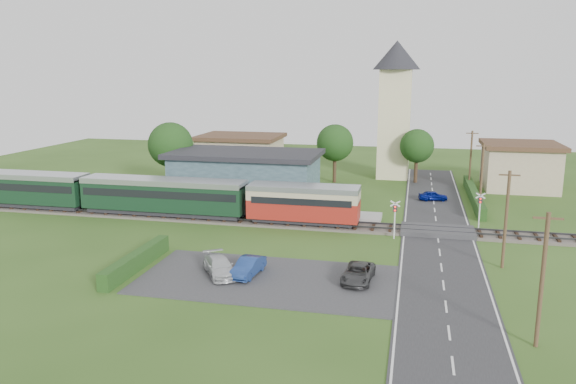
% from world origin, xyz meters
% --- Properties ---
extents(ground, '(120.00, 120.00, 0.00)m').
position_xyz_m(ground, '(0.00, 0.00, 0.00)').
color(ground, '#2D4C19').
extents(railway_track, '(76.00, 3.20, 0.49)m').
position_xyz_m(railway_track, '(0.00, 2.00, 0.11)').
color(railway_track, '#4C443D').
rests_on(railway_track, ground).
extents(road, '(6.00, 70.00, 0.05)m').
position_xyz_m(road, '(10.00, 0.00, 0.03)').
color(road, '#28282B').
rests_on(road, ground).
extents(car_park, '(17.00, 9.00, 0.08)m').
position_xyz_m(car_park, '(-1.50, -12.00, 0.04)').
color(car_park, '#333335').
rests_on(car_park, ground).
extents(crossing_deck, '(6.20, 3.40, 0.45)m').
position_xyz_m(crossing_deck, '(10.00, 2.00, 0.23)').
color(crossing_deck, '#333335').
rests_on(crossing_deck, ground).
extents(platform, '(30.00, 3.00, 0.45)m').
position_xyz_m(platform, '(-10.00, 5.20, 0.23)').
color(platform, gray).
rests_on(platform, ground).
extents(equipment_hut, '(2.30, 2.30, 2.55)m').
position_xyz_m(equipment_hut, '(-18.00, 5.20, 1.75)').
color(equipment_hut, beige).
rests_on(equipment_hut, platform).
extents(station_building, '(16.00, 9.00, 5.30)m').
position_xyz_m(station_building, '(-10.00, 10.99, 2.69)').
color(station_building, '#2D464F').
rests_on(station_building, ground).
extents(train, '(43.20, 2.90, 3.40)m').
position_xyz_m(train, '(-18.57, 2.00, 2.18)').
color(train, '#232328').
rests_on(train, ground).
extents(church_tower, '(6.00, 6.00, 17.60)m').
position_xyz_m(church_tower, '(5.00, 28.00, 10.23)').
color(church_tower, beige).
rests_on(church_tower, ground).
extents(house_west, '(10.80, 8.80, 5.50)m').
position_xyz_m(house_west, '(-15.00, 25.00, 2.79)').
color(house_west, tan).
rests_on(house_west, ground).
extents(house_east, '(8.80, 8.80, 5.50)m').
position_xyz_m(house_east, '(20.00, 24.00, 2.80)').
color(house_east, tan).
rests_on(house_east, ground).
extents(hedge_carpark, '(0.80, 9.00, 1.20)m').
position_xyz_m(hedge_carpark, '(-11.00, -12.00, 0.60)').
color(hedge_carpark, '#193814').
rests_on(hedge_carpark, ground).
extents(hedge_roadside, '(0.80, 18.00, 1.20)m').
position_xyz_m(hedge_roadside, '(14.20, 16.00, 0.60)').
color(hedge_roadside, '#193814').
rests_on(hedge_roadside, ground).
extents(hedge_station, '(22.00, 0.80, 1.30)m').
position_xyz_m(hedge_station, '(-10.00, 15.50, 0.65)').
color(hedge_station, '#193814').
rests_on(hedge_station, ground).
extents(tree_a, '(5.20, 5.20, 8.00)m').
position_xyz_m(tree_a, '(-20.00, 14.00, 5.38)').
color(tree_a, '#332316').
rests_on(tree_a, ground).
extents(tree_b, '(4.60, 4.60, 7.34)m').
position_xyz_m(tree_b, '(-2.00, 23.00, 5.02)').
color(tree_b, '#332316').
rests_on(tree_b, ground).
extents(tree_c, '(4.20, 4.20, 6.78)m').
position_xyz_m(tree_c, '(8.00, 25.00, 4.65)').
color(tree_c, '#332316').
rests_on(tree_c, ground).
extents(utility_pole_a, '(1.40, 0.22, 7.00)m').
position_xyz_m(utility_pole_a, '(14.20, -18.00, 3.63)').
color(utility_pole_a, '#473321').
rests_on(utility_pole_a, ground).
extents(utility_pole_b, '(1.40, 0.22, 7.00)m').
position_xyz_m(utility_pole_b, '(14.20, -6.00, 3.63)').
color(utility_pole_b, '#473321').
rests_on(utility_pole_b, ground).
extents(utility_pole_c, '(1.40, 0.22, 7.00)m').
position_xyz_m(utility_pole_c, '(14.20, 10.00, 3.63)').
color(utility_pole_c, '#473321').
rests_on(utility_pole_c, ground).
extents(utility_pole_d, '(1.40, 0.22, 7.00)m').
position_xyz_m(utility_pole_d, '(14.20, 22.00, 3.63)').
color(utility_pole_d, '#473321').
rests_on(utility_pole_d, ground).
extents(crossing_signal_near, '(0.84, 0.28, 3.28)m').
position_xyz_m(crossing_signal_near, '(6.40, -0.41, 2.14)').
color(crossing_signal_near, silver).
rests_on(crossing_signal_near, ground).
extents(crossing_signal_far, '(0.84, 0.28, 3.28)m').
position_xyz_m(crossing_signal_far, '(13.60, 4.39, 2.14)').
color(crossing_signal_far, silver).
rests_on(crossing_signal_far, ground).
extents(streetlamp_west, '(0.30, 0.30, 5.15)m').
position_xyz_m(streetlamp_west, '(-22.00, 20.00, 3.04)').
color(streetlamp_west, '#3F3F47').
rests_on(streetlamp_west, ground).
extents(streetlamp_east, '(0.30, 0.30, 5.15)m').
position_xyz_m(streetlamp_east, '(16.00, 27.00, 3.04)').
color(streetlamp_east, '#3F3F47').
rests_on(streetlamp_east, ground).
extents(car_on_road, '(3.26, 1.82, 1.05)m').
position_xyz_m(car_on_road, '(9.91, 14.94, 0.57)').
color(car_on_road, navy).
rests_on(car_on_road, road).
extents(car_park_blue, '(1.70, 3.80, 1.21)m').
position_xyz_m(car_park_blue, '(-2.90, -11.63, 0.69)').
color(car_park_blue, navy).
rests_on(car_park_blue, car_park).
extents(car_park_silver, '(3.73, 4.44, 1.22)m').
position_xyz_m(car_park_silver, '(-4.83, -11.97, 0.69)').
color(car_park_silver, silver).
rests_on(car_park_silver, car_park).
extents(car_park_dark, '(2.12, 4.10, 1.10)m').
position_xyz_m(car_park_dark, '(4.50, -11.07, 0.63)').
color(car_park_dark, '#353637').
rests_on(car_park_dark, car_park).
extents(pedestrian_near, '(0.59, 0.43, 1.51)m').
position_xyz_m(pedestrian_near, '(-2.29, 4.86, 1.20)').
color(pedestrian_near, gray).
rests_on(pedestrian_near, platform).
extents(pedestrian_far, '(0.82, 0.94, 1.62)m').
position_xyz_m(pedestrian_far, '(-15.28, 5.25, 1.26)').
color(pedestrian_far, gray).
rests_on(pedestrian_far, platform).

